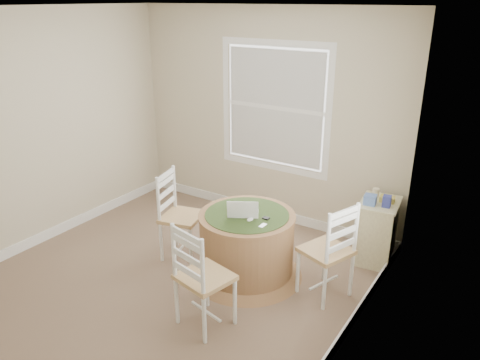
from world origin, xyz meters
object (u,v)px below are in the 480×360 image
Objects in this scene: round_table at (247,242)px; chair_near at (205,277)px; chair_left at (182,216)px; corner_chest at (377,231)px; laptop at (243,213)px; chair_right at (326,250)px.

chair_near is at bearing -80.87° from round_table.
chair_near reaches higher than round_table.
corner_chest is (1.80, 1.06, -0.13)m from chair_left.
chair_near is 1.39× the size of corner_chest.
chair_near reaches higher than laptop.
round_table is 1.20× the size of chair_near.
chair_right is (0.69, 0.97, 0.00)m from chair_near.
chair_left and chair_near have the same top height.
chair_right is at bearing -110.21° from corner_chest.
laptop reaches higher than corner_chest.
corner_chest is (0.89, 1.86, -0.13)m from chair_near.
chair_right is 2.45× the size of laptop.
round_table is at bearing -100.07° from chair_left.
chair_near is 2.07m from corner_chest.
chair_near is at bearing -14.83° from chair_right.
chair_near reaches higher than corner_chest.
laptop is 0.57× the size of corner_chest.
chair_left is 1.60m from chair_right.
round_table is at bearing -143.65° from laptop.
round_table is 1.20× the size of chair_left.
laptop is 1.52m from corner_chest.
chair_right is 0.87m from laptop.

